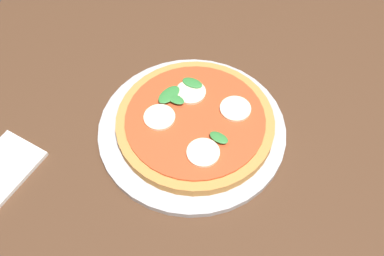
{
  "coord_description": "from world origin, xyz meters",
  "views": [
    {
      "loc": [
        -0.34,
        0.04,
        1.37
      ],
      "look_at": [
        0.09,
        0.05,
        0.76
      ],
      "focal_mm": 40.56,
      "sensor_mm": 36.0,
      "label": 1
    }
  ],
  "objects_px": {
    "dining_table": "(218,204)",
    "serving_tray": "(192,129)",
    "napkin": "(0,171)",
    "pizza": "(195,122)"
  },
  "relations": [
    {
      "from": "dining_table",
      "to": "serving_tray",
      "type": "height_order",
      "value": "serving_tray"
    },
    {
      "from": "dining_table",
      "to": "serving_tray",
      "type": "bearing_deg",
      "value": 28.87
    },
    {
      "from": "serving_tray",
      "to": "napkin",
      "type": "relative_size",
      "value": 2.49
    },
    {
      "from": "serving_tray",
      "to": "napkin",
      "type": "xyz_separation_m",
      "value": [
        -0.09,
        0.31,
        -0.0
      ]
    },
    {
      "from": "serving_tray",
      "to": "pizza",
      "type": "distance_m",
      "value": 0.02
    },
    {
      "from": "serving_tray",
      "to": "pizza",
      "type": "xyz_separation_m",
      "value": [
        0.0,
        -0.01,
        0.02
      ]
    },
    {
      "from": "napkin",
      "to": "pizza",
      "type": "bearing_deg",
      "value": -73.02
    },
    {
      "from": "dining_table",
      "to": "pizza",
      "type": "height_order",
      "value": "pizza"
    },
    {
      "from": "dining_table",
      "to": "serving_tray",
      "type": "relative_size",
      "value": 4.44
    },
    {
      "from": "dining_table",
      "to": "napkin",
      "type": "distance_m",
      "value": 0.37
    }
  ]
}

